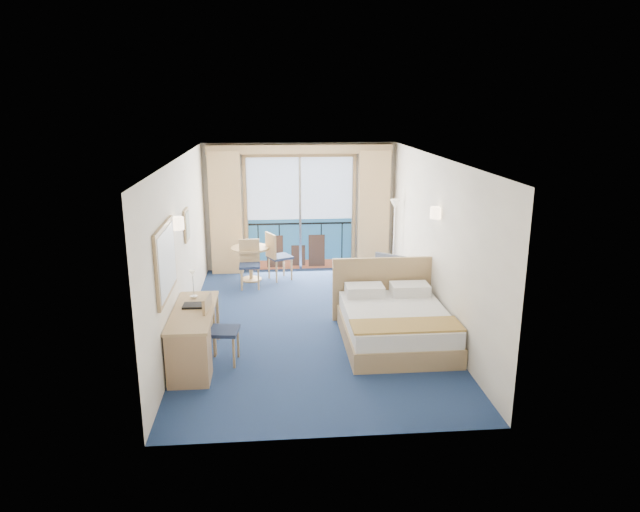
{
  "coord_description": "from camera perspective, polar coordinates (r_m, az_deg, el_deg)",
  "views": [
    {
      "loc": [
        -0.61,
        -8.67,
        3.54
      ],
      "look_at": [
        0.16,
        0.2,
        1.1
      ],
      "focal_mm": 32.0,
      "sensor_mm": 36.0,
      "label": 1
    }
  ],
  "objects": [
    {
      "name": "curtain_left",
      "position": [
        11.99,
        -9.4,
        4.22
      ],
      "size": [
        0.65,
        0.22,
        2.55
      ],
      "primitive_type": "cube",
      "color": "tan",
      "rests_on": "room_walls"
    },
    {
      "name": "bed",
      "position": [
        8.72,
        7.48,
        -6.64
      ],
      "size": [
        1.69,
        2.01,
        1.06
      ],
      "color": "tan",
      "rests_on": "ground"
    },
    {
      "name": "sconce_left",
      "position": [
        8.35,
        -14.05,
        3.19
      ],
      "size": [
        0.18,
        0.18,
        0.18
      ],
      "primitive_type": "cylinder",
      "color": "beige",
      "rests_on": "room_walls"
    },
    {
      "name": "folder",
      "position": [
        8.15,
        -12.44,
        -4.85
      ],
      "size": [
        0.32,
        0.25,
        0.03
      ],
      "primitive_type": "cube",
      "rotation": [
        0.0,
        0.0,
        -0.03
      ],
      "color": "black",
      "rests_on": "desk"
    },
    {
      "name": "desk_lamp",
      "position": [
        8.39,
        -12.61,
        -2.19
      ],
      "size": [
        0.11,
        0.11,
        0.4
      ],
      "color": "silver",
      "rests_on": "desk"
    },
    {
      "name": "table_chair_a",
      "position": [
        11.52,
        -4.41,
        0.25
      ],
      "size": [
        0.57,
        0.57,
        0.98
      ],
      "rotation": [
        0.0,
        0.0,
        2.03
      ],
      "color": "#1F2B48",
      "rests_on": "ground"
    },
    {
      "name": "desk",
      "position": [
        7.73,
        -12.87,
        -8.85
      ],
      "size": [
        0.56,
        1.63,
        0.77
      ],
      "color": "tan",
      "rests_on": "ground"
    },
    {
      "name": "mirror",
      "position": [
        7.56,
        -15.16,
        -0.47
      ],
      "size": [
        0.05,
        1.25,
        0.95
      ],
      "color": "tan",
      "rests_on": "room_walls"
    },
    {
      "name": "pelmet",
      "position": [
        11.82,
        -2.03,
        10.65
      ],
      "size": [
        3.8,
        0.25,
        0.18
      ],
      "primitive_type": "cube",
      "color": "tan",
      "rests_on": "room_walls"
    },
    {
      "name": "armchair",
      "position": [
        11.02,
        6.28,
        -1.72
      ],
      "size": [
        1.0,
        1.0,
        0.66
      ],
      "primitive_type": "imported",
      "rotation": [
        0.0,
        0.0,
        4.02
      ],
      "color": "#4A4E5A",
      "rests_on": "ground"
    },
    {
      "name": "room_walls",
      "position": [
        8.87,
        -0.93,
        3.86
      ],
      "size": [
        4.04,
        6.54,
        2.72
      ],
      "color": "beige",
      "rests_on": "ground"
    },
    {
      "name": "balcony_door",
      "position": [
        12.14,
        -2.03,
        3.92
      ],
      "size": [
        2.36,
        0.03,
        2.52
      ],
      "color": "navy",
      "rests_on": "room_walls"
    },
    {
      "name": "nightstand",
      "position": [
        10.14,
        8.97,
        -3.75
      ],
      "size": [
        0.4,
        0.38,
        0.52
      ],
      "primitive_type": "cube",
      "color": "#9C7752",
      "rests_on": "ground"
    },
    {
      "name": "sconce_right",
      "position": [
        9.05,
        11.52,
        4.25
      ],
      "size": [
        0.18,
        0.18,
        0.18
      ],
      "primitive_type": "cylinder",
      "color": "beige",
      "rests_on": "room_walls"
    },
    {
      "name": "floor_lamp",
      "position": [
        11.45,
        7.47,
        3.66
      ],
      "size": [
        0.23,
        0.23,
        1.65
      ],
      "color": "silver",
      "rests_on": "ground"
    },
    {
      "name": "wall_print",
      "position": [
        9.42,
        -13.19,
        3.03
      ],
      "size": [
        0.04,
        0.42,
        0.52
      ],
      "color": "tan",
      "rests_on": "room_walls"
    },
    {
      "name": "table_chair_b",
      "position": [
        11.17,
        -7.05,
        -0.46
      ],
      "size": [
        0.41,
        0.42,
        0.93
      ],
      "rotation": [
        0.0,
        0.0,
        0.02
      ],
      "color": "#1F2B48",
      "rests_on": "ground"
    },
    {
      "name": "floor",
      "position": [
        9.38,
        -0.88,
        -6.84
      ],
      "size": [
        6.5,
        6.5,
        0.0
      ],
      "primitive_type": "plane",
      "color": "navy",
      "rests_on": "ground"
    },
    {
      "name": "round_table",
      "position": [
        11.57,
        -6.97,
        0.09
      ],
      "size": [
        0.77,
        0.77,
        0.69
      ],
      "color": "tan",
      "rests_on": "ground"
    },
    {
      "name": "phone",
      "position": [
        10.06,
        8.95,
        -2.08
      ],
      "size": [
        0.2,
        0.16,
        0.09
      ],
      "primitive_type": "cube",
      "rotation": [
        0.0,
        0.0,
        -0.06
      ],
      "color": "beige",
      "rests_on": "nightstand"
    },
    {
      "name": "curtain_right",
      "position": [
        12.15,
        5.38,
        4.5
      ],
      "size": [
        0.65,
        0.22,
        2.55
      ],
      "primitive_type": "cube",
      "color": "tan",
      "rests_on": "room_walls"
    },
    {
      "name": "desk_chair",
      "position": [
        8.01,
        -10.31,
        -6.84
      ],
      "size": [
        0.48,
        0.47,
        0.98
      ],
      "rotation": [
        0.0,
        0.0,
        1.45
      ],
      "color": "#1F2B48",
      "rests_on": "ground"
    }
  ]
}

